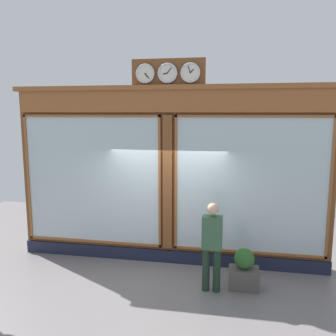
% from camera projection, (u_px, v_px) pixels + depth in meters
% --- Properties ---
extents(shop_facade, '(6.92, 0.42, 4.38)m').
position_uv_depth(shop_facade, '(169.00, 175.00, 7.71)').
color(shop_facade, brown).
rests_on(shop_facade, ground_plane).
extents(pedestrian, '(0.37, 0.23, 1.69)m').
position_uv_depth(pedestrian, '(212.00, 243.00, 6.48)').
color(pedestrian, '#1C2F21').
rests_on(pedestrian, ground_plane).
extents(planter_box, '(0.56, 0.36, 0.40)m').
position_uv_depth(planter_box, '(244.00, 278.00, 6.69)').
color(planter_box, '#4C4742').
rests_on(planter_box, ground_plane).
extents(planter_shrub, '(0.38, 0.38, 0.38)m').
position_uv_depth(planter_shrub, '(244.00, 259.00, 6.63)').
color(planter_shrub, '#285623').
rests_on(planter_shrub, planter_box).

